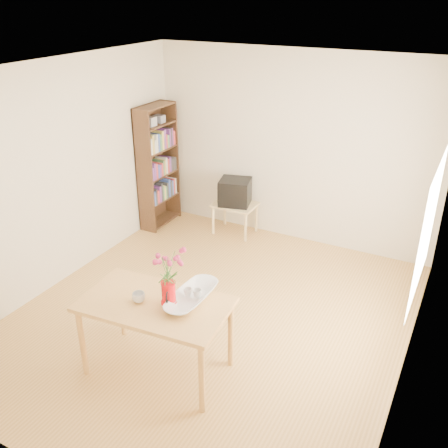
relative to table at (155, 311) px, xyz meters
The scene contains 11 objects.
room 1.15m from the table, 86.04° to the left, with size 4.50×4.50×4.50m.
table is the anchor object (origin of this frame).
tv_stand 3.01m from the table, 102.80° to the left, with size 0.60×0.45×0.46m.
bookshelf 3.25m from the table, 123.86° to the left, with size 0.28×0.70×1.80m.
pitcher 0.23m from the table, 23.99° to the left, with size 0.14×0.21×0.22m.
flowers 0.49m from the table, 23.55° to the left, with size 0.25×0.25×0.35m, color #CD3066, non-canonical shape.
mug 0.20m from the table, 157.60° to the right, with size 0.12×0.12×0.09m, color white.
bowl 0.44m from the table, 35.39° to the left, with size 0.44×0.44×0.41m, color white.
teacup_a 0.39m from the table, 39.87° to the left, with size 0.07×0.07×0.06m, color white.
teacup_b 0.45m from the table, 33.90° to the left, with size 0.07×0.07×0.06m, color white.
television 3.00m from the table, 102.75° to the left, with size 0.50×0.48×0.37m.
Camera 1 is at (2.22, -3.92, 3.28)m, focal length 40.00 mm.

